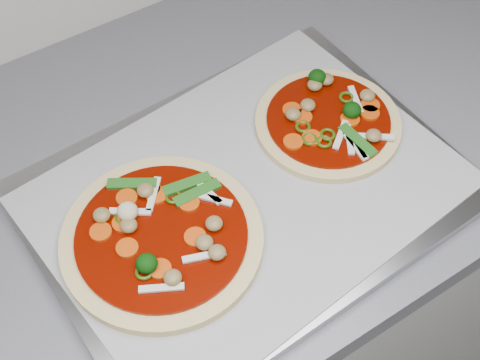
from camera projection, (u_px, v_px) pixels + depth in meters
baking_tray at (247, 194)px, 0.81m from camera, size 0.51×0.39×0.02m
parchment at (247, 189)px, 0.80m from camera, size 0.51×0.39×0.00m
pizza_left at (161, 237)px, 0.75m from camera, size 0.26×0.26×0.04m
pizza_right at (329, 120)px, 0.85m from camera, size 0.19×0.19×0.03m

